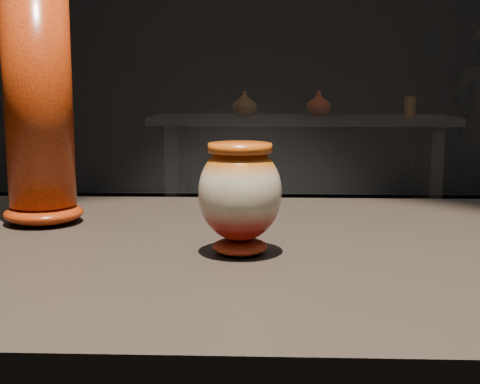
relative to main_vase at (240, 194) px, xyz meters
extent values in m
cube|color=black|center=(0.08, 5.05, 0.62)|extent=(8.00, 3.20, 0.04)
cube|color=black|center=(0.08, 0.05, -0.11)|extent=(2.00, 0.80, 0.05)
ellipsoid|color=maroon|center=(0.00, 0.00, -0.07)|extent=(0.09, 0.09, 0.02)
ellipsoid|color=beige|center=(0.00, 0.00, 0.00)|extent=(0.13, 0.13, 0.13)
cylinder|color=#CD5F13|center=(0.00, 0.00, 0.06)|extent=(0.10, 0.10, 0.01)
ellipsoid|color=#CC450D|center=(-0.34, 0.19, -0.07)|extent=(0.15, 0.15, 0.04)
cylinder|color=#CC450D|center=(-0.34, 0.19, 0.13)|extent=(0.13, 0.13, 0.37)
cube|color=black|center=(0.27, 3.60, -0.11)|extent=(2.00, 0.60, 0.05)
cube|color=black|center=(-0.58, 3.60, -0.56)|extent=(0.08, 0.50, 0.85)
cube|color=black|center=(1.12, 3.60, -0.56)|extent=(0.08, 0.50, 0.85)
imported|color=#8E4A14|center=(-0.11, 3.57, 0.00)|extent=(0.22, 0.22, 0.17)
imported|color=maroon|center=(0.39, 3.59, 0.00)|extent=(0.20, 0.20, 0.17)
cylinder|color=#8E4A14|center=(0.98, 3.55, -0.02)|extent=(0.07, 0.07, 0.13)
camera|label=1|loc=(0.03, -0.90, 0.15)|focal=50.00mm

